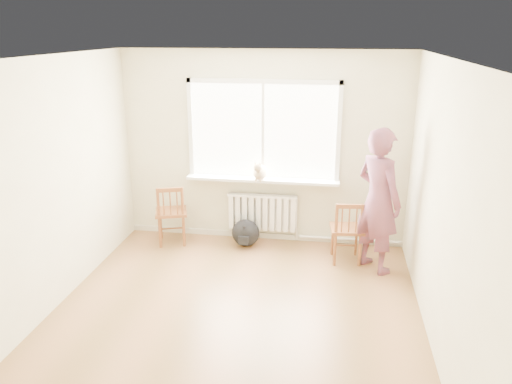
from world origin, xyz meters
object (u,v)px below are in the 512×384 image
at_px(person, 378,201).
at_px(backpack, 246,233).
at_px(chair_left, 171,215).
at_px(chair_right, 347,232).
at_px(cat, 260,172).

height_order(person, backpack, person).
relative_size(chair_left, person, 0.48).
distance_m(chair_right, backpack, 1.45).
xyz_separation_m(person, backpack, (-1.75, 0.42, -0.73)).
distance_m(chair_left, person, 2.87).
height_order(cat, backpack, cat).
height_order(person, cat, person).
bearing_deg(person, backpack, 34.80).
bearing_deg(cat, chair_left, -165.26).
relative_size(chair_right, backpack, 2.16).
distance_m(chair_right, cat, 1.44).
height_order(chair_right, cat, cat).
distance_m(person, cat, 1.67).
bearing_deg(cat, backpack, -139.60).
distance_m(chair_left, cat, 1.40).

